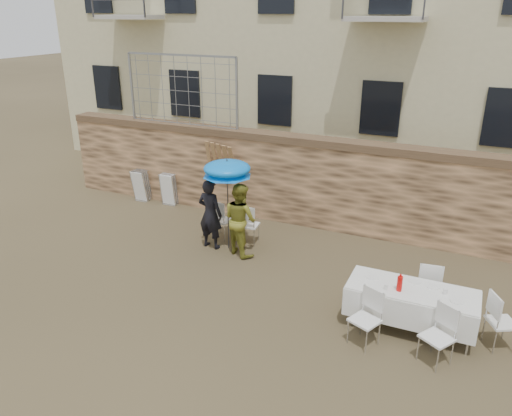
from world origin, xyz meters
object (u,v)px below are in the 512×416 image
at_px(soda_bottle, 400,284).
at_px(man_suit, 210,214).
at_px(umbrella, 227,171).
at_px(table_chair_side, 502,321).
at_px(couple_chair_left, 222,219).
at_px(banquet_table, 412,291).
at_px(table_chair_front_right, 437,336).
at_px(chair_stack_right, 171,188).
at_px(table_chair_back, 429,284).
at_px(woman_dress, 240,219).
at_px(chair_stack_left, 144,184).
at_px(couple_chair_right, 249,224).
at_px(table_chair_front_left, 365,319).

bearing_deg(soda_bottle, man_suit, 161.04).
xyz_separation_m(umbrella, table_chair_side, (5.61, -1.36, -1.36)).
distance_m(couple_chair_left, banquet_table, 4.99).
relative_size(table_chair_front_right, chair_stack_right, 1.04).
bearing_deg(table_chair_front_right, soda_bottle, 171.58).
bearing_deg(table_chair_back, woman_dress, -15.09).
height_order(man_suit, woman_dress, woman_dress).
height_order(table_chair_front_right, table_chair_side, same).
distance_m(chair_stack_left, chair_stack_right, 0.90).
height_order(woman_dress, banquet_table, woman_dress).
bearing_deg(banquet_table, soda_bottle, -143.13).
xyz_separation_m(table_chair_back, table_chair_side, (1.20, -0.70, 0.00)).
bearing_deg(couple_chair_left, chair_stack_right, -22.36).
height_order(couple_chair_right, table_chair_side, same).
relative_size(banquet_table, chair_stack_left, 2.28).
relative_size(table_chair_front_right, table_chair_side, 1.00).
height_order(table_chair_front_left, table_chair_side, same).
relative_size(soda_bottle, chair_stack_right, 0.28).
xyz_separation_m(man_suit, banquet_table, (4.61, -1.36, -0.08)).
relative_size(umbrella, chair_stack_right, 2.12).
xyz_separation_m(table_chair_front_left, table_chair_back, (0.80, 1.55, 0.00)).
relative_size(umbrella, couple_chair_right, 2.03).
bearing_deg(chair_stack_left, chair_stack_right, 0.00).
height_order(umbrella, couple_chair_right, umbrella).
bearing_deg(chair_stack_left, table_chair_back, -17.14).
distance_m(banquet_table, table_chair_back, 0.86).
xyz_separation_m(banquet_table, table_chair_front_right, (0.50, -0.75, -0.25)).
bearing_deg(soda_bottle, table_chair_back, 67.17).
height_order(umbrella, table_chair_back, umbrella).
relative_size(soda_bottle, table_chair_side, 0.27).
distance_m(soda_bottle, chair_stack_right, 7.60).
xyz_separation_m(woman_dress, table_chair_front_left, (3.26, -2.11, -0.34)).
height_order(table_chair_front_left, chair_stack_right, table_chair_front_left).
bearing_deg(man_suit, umbrella, -161.39).
relative_size(man_suit, table_chair_side, 1.70).
distance_m(umbrella, chair_stack_left, 4.31).
bearing_deg(soda_bottle, couple_chair_right, 150.89).
relative_size(table_chair_side, chair_stack_left, 1.04).
distance_m(table_chair_back, chair_stack_right, 7.58).
height_order(couple_chair_right, chair_stack_left, couple_chair_right).
distance_m(soda_bottle, table_chair_side, 1.67).
bearing_deg(soda_bottle, chair_stack_right, 153.06).
xyz_separation_m(woman_dress, couple_chair_right, (-0.05, 0.55, -0.34)).
xyz_separation_m(soda_bottle, table_chair_front_left, (-0.40, -0.60, -0.43)).
relative_size(couple_chair_left, chair_stack_right, 1.04).
height_order(man_suit, couple_chair_right, man_suit).
xyz_separation_m(couple_chair_right, soda_bottle, (3.71, -2.06, 0.43)).
height_order(couple_chair_left, table_chair_front_right, same).
bearing_deg(couple_chair_left, table_chair_back, 174.82).
relative_size(soda_bottle, table_chair_back, 0.27).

